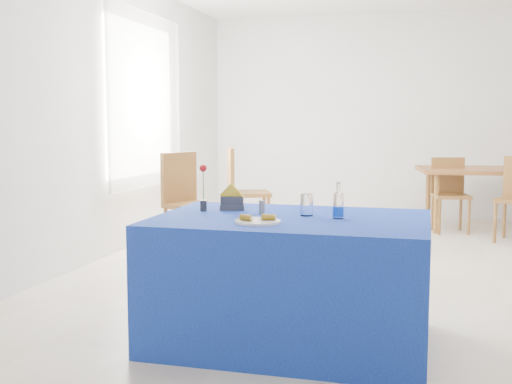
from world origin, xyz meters
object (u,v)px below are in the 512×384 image
water_bottle (338,206)px  chair_bg_left (449,189)px  plate (258,222)px  chair_win_a (187,196)px  oak_table (483,174)px  chair_win_b (241,186)px  blue_table (291,280)px

water_bottle → chair_bg_left: size_ratio=0.24×
water_bottle → chair_bg_left: (0.76, 4.28, -0.32)m
plate → water_bottle: bearing=35.2°
chair_win_a → oak_table: bearing=-26.8°
plate → chair_win_b: size_ratio=0.25×
water_bottle → chair_win_a: bearing=129.3°
plate → chair_bg_left: 4.72m
plate → chair_win_b: 3.68m
blue_table → chair_win_a: chair_win_a is taller
water_bottle → oak_table: (1.16, 4.54, -0.15)m
plate → blue_table: (0.13, 0.27, -0.39)m
chair_win_a → chair_win_b: bearing=10.7°
oak_table → water_bottle: bearing=-104.3°
chair_bg_left → water_bottle: bearing=-113.3°
plate → chair_bg_left: (1.17, 4.57, -0.25)m
plate → chair_bg_left: chair_bg_left is taller
oak_table → chair_bg_left: bearing=-147.0°
chair_bg_left → chair_win_a: (-2.55, -2.10, 0.07)m
plate → oak_table: (1.57, 4.83, -0.09)m
plate → chair_win_a: bearing=119.1°
water_bottle → oak_table: water_bottle is taller
chair_win_b → water_bottle: bearing=-176.3°
blue_table → chair_win_a: (-1.51, 2.21, 0.21)m
oak_table → blue_table: bearing=-107.4°
plate → water_bottle: size_ratio=1.20×
blue_table → water_bottle: bearing=5.0°
chair_win_a → plate: bearing=-126.4°
oak_table → chair_bg_left: 0.51m
blue_table → chair_bg_left: (1.03, 4.31, 0.13)m
water_bottle → blue_table: bearing=-175.0°
plate → blue_table: plate is taller
oak_table → chair_bg_left: chair_bg_left is taller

